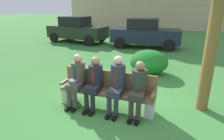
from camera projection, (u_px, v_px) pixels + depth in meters
name	position (u px, v px, depth m)	size (l,w,h in m)	color
ground_plane	(115.00, 104.00, 4.96)	(80.00, 80.00, 0.00)	#3E813B
park_bench	(107.00, 90.00, 4.74)	(2.34, 0.44, 0.90)	brown
seated_man_leftmost	(77.00, 78.00, 4.77)	(0.34, 0.72, 1.28)	#4C473D
seated_man_centerleft	(94.00, 80.00, 4.62)	(0.34, 0.72, 1.26)	#23232D
seated_man_centerright	(117.00, 82.00, 4.43)	(0.34, 0.72, 1.34)	#2D3342
seated_man_rightmost	(138.00, 86.00, 4.28)	(0.34, 0.72, 1.26)	#38332D
shrub_near_bench	(149.00, 62.00, 7.08)	(1.39, 1.27, 0.87)	#1C7124
parked_car_near	(77.00, 30.00, 12.83)	(4.04, 2.04, 1.68)	#232D1E
parked_car_far	(145.00, 33.00, 11.26)	(4.00, 1.92, 1.68)	#1E2338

